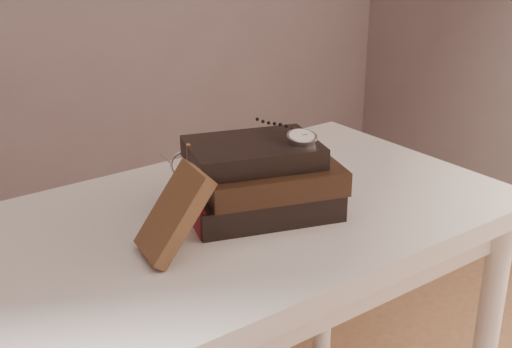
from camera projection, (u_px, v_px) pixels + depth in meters
table at (241, 255)px, 1.26m from camera, size 1.00×0.60×0.75m
book_stack at (261, 180)px, 1.20m from camera, size 0.30×0.26×0.13m
journal at (174, 214)px, 1.05m from camera, size 0.12×0.11×0.14m
pocket_watch at (300, 137)px, 1.18m from camera, size 0.07×0.16×0.02m
eyeglasses at (198, 162)px, 1.25m from camera, size 0.14×0.15×0.05m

